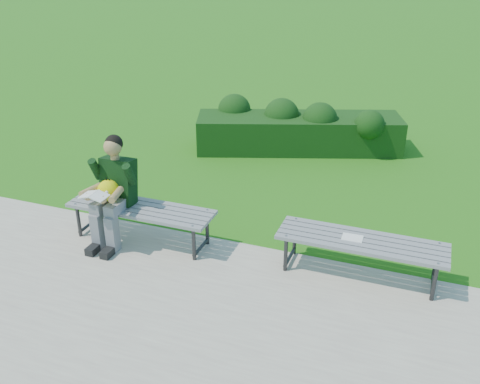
# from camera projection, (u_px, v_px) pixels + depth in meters

# --- Properties ---
(ground) EXTENTS (80.00, 80.00, 0.00)m
(ground) POSITION_uv_depth(u_px,v_px,m) (247.00, 245.00, 6.50)
(ground) COLOR #2B6B13
(ground) RESTS_ON ground
(walkway) EXTENTS (30.00, 3.50, 0.02)m
(walkway) POSITION_uv_depth(u_px,v_px,m) (184.00, 335.00, 5.01)
(walkway) COLOR #A99C8E
(walkway) RESTS_ON ground
(hedge) EXTENTS (3.59, 1.97, 0.88)m
(hedge) POSITION_uv_depth(u_px,v_px,m) (297.00, 128.00, 9.31)
(hedge) COLOR #1B3814
(hedge) RESTS_ON ground
(bench_left) EXTENTS (1.80, 0.50, 0.46)m
(bench_left) POSITION_uv_depth(u_px,v_px,m) (141.00, 211.00, 6.41)
(bench_left) COLOR gray
(bench_left) RESTS_ON walkway
(bench_right) EXTENTS (1.80, 0.50, 0.46)m
(bench_right) POSITION_uv_depth(u_px,v_px,m) (361.00, 244.00, 5.72)
(bench_right) COLOR gray
(bench_right) RESTS_ON walkway
(seated_boy) EXTENTS (0.56, 0.76, 1.31)m
(seated_boy) POSITION_uv_depth(u_px,v_px,m) (112.00, 188.00, 6.30)
(seated_boy) COLOR gray
(seated_boy) RESTS_ON walkway
(paper_sheet) EXTENTS (0.22, 0.16, 0.01)m
(paper_sheet) POSITION_uv_depth(u_px,v_px,m) (352.00, 238.00, 5.73)
(paper_sheet) COLOR white
(paper_sheet) RESTS_ON bench_right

